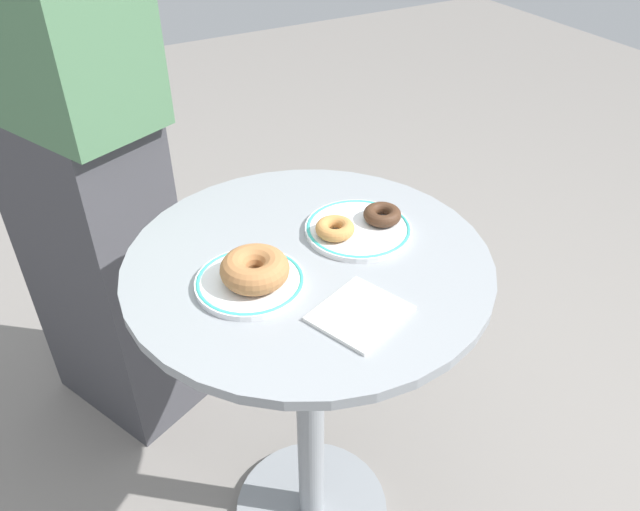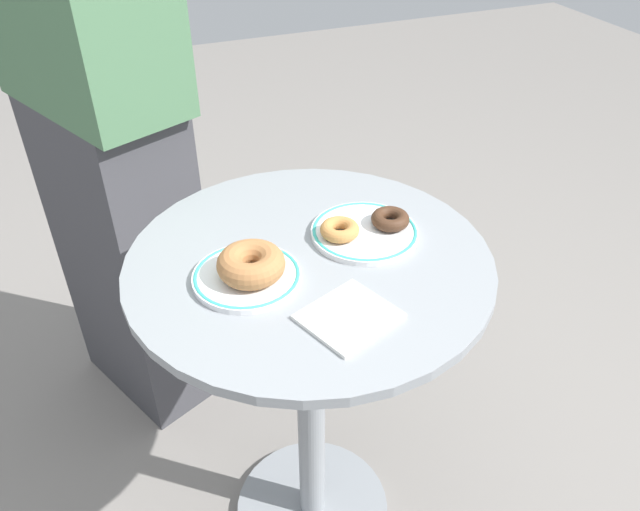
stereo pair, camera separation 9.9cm
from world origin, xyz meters
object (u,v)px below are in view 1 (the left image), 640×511
at_px(person_figure, 68,134).
at_px(donut_chocolate, 382,215).
at_px(cafe_table, 310,368).
at_px(plate_right, 358,229).
at_px(donut_cinnamon, 255,269).
at_px(donut_old_fashioned, 335,228).
at_px(paper_napkin, 360,314).
at_px(plate_left, 250,282).

bearing_deg(person_figure, donut_chocolate, -52.67).
xyz_separation_m(cafe_table, plate_right, (0.11, 0.02, 0.26)).
relative_size(donut_cinnamon, donut_chocolate, 1.59).
bearing_deg(person_figure, cafe_table, -65.41).
distance_m(donut_cinnamon, donut_old_fashioned, 0.18).
height_order(plate_right, donut_chocolate, donut_chocolate).
bearing_deg(plate_right, donut_chocolate, -3.14).
xyz_separation_m(donut_chocolate, person_figure, (-0.42, 0.55, 0.02)).
height_order(cafe_table, donut_chocolate, donut_chocolate).
bearing_deg(cafe_table, donut_chocolate, 7.92).
xyz_separation_m(donut_cinnamon, donut_chocolate, (0.26, 0.05, -0.01)).
distance_m(plate_right, donut_chocolate, 0.05).
relative_size(cafe_table, donut_chocolate, 11.12).
distance_m(plate_right, donut_cinnamon, 0.22).
height_order(paper_napkin, person_figure, person_figure).
height_order(donut_old_fashioned, person_figure, person_figure).
bearing_deg(cafe_table, person_figure, 114.59).
distance_m(plate_right, donut_old_fashioned, 0.05).
relative_size(plate_right, donut_cinnamon, 1.74).
relative_size(plate_left, donut_chocolate, 2.56).
bearing_deg(donut_chocolate, plate_right, 176.86).
height_order(cafe_table, paper_napkin, paper_napkin).
xyz_separation_m(cafe_table, plate_left, (-0.11, -0.02, 0.26)).
distance_m(plate_left, person_figure, 0.61).
bearing_deg(donut_chocolate, plate_left, -171.31).
bearing_deg(donut_old_fashioned, plate_left, -166.07).
xyz_separation_m(donut_chocolate, paper_napkin, (-0.16, -0.18, -0.02)).
bearing_deg(plate_left, person_figure, 104.32).
height_order(plate_left, donut_old_fashioned, donut_old_fashioned).
distance_m(donut_old_fashioned, paper_napkin, 0.20).
bearing_deg(plate_left, cafe_table, 9.79).
height_order(cafe_table, person_figure, person_figure).
relative_size(plate_left, donut_old_fashioned, 2.56).
bearing_deg(donut_chocolate, person_figure, 127.33).
xyz_separation_m(donut_old_fashioned, paper_napkin, (-0.06, -0.18, -0.02)).
bearing_deg(plate_right, person_figure, 124.25).
distance_m(cafe_table, paper_napkin, 0.31).
bearing_deg(donut_cinnamon, donut_old_fashioned, 16.42).
xyz_separation_m(plate_right, donut_old_fashioned, (-0.05, -0.00, 0.02)).
relative_size(cafe_table, donut_old_fashioned, 11.12).
distance_m(donut_cinnamon, donut_chocolate, 0.27).
height_order(donut_chocolate, person_figure, person_figure).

